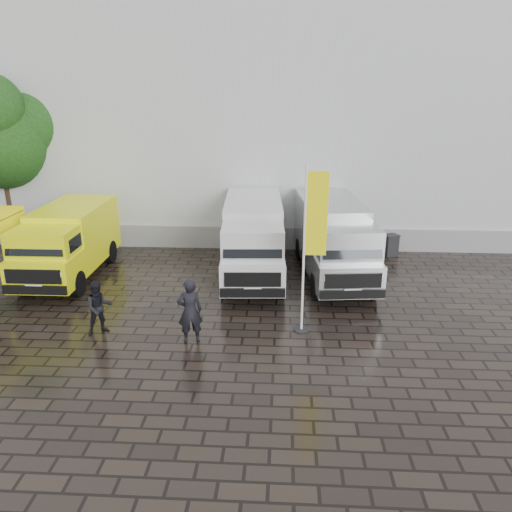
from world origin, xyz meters
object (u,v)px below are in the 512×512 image
at_px(wheelie_bin, 390,245).
at_px(van_white, 253,241).
at_px(van_silver, 333,241).
at_px(flagpole, 311,242).
at_px(person_front, 190,311).
at_px(person_tent, 99,308).
at_px(van_yellow, 68,244).

bearing_deg(wheelie_bin, van_white, -173.20).
xyz_separation_m(van_silver, wheelie_bin, (2.75, 2.64, -0.94)).
relative_size(flagpole, person_front, 2.58).
xyz_separation_m(van_white, flagpole, (1.93, -4.52, 1.40)).
bearing_deg(wheelie_bin, person_tent, -160.60).
xyz_separation_m(van_yellow, flagpole, (8.94, -3.95, 1.49)).
relative_size(van_white, person_front, 3.33).
relative_size(van_yellow, flagpole, 1.14).
distance_m(van_white, van_silver, 3.05).
distance_m(van_silver, person_tent, 8.92).
bearing_deg(wheelie_bin, flagpole, -136.39).
xyz_separation_m(van_yellow, person_front, (5.55, -4.86, -0.34)).
distance_m(van_yellow, van_white, 7.03).
bearing_deg(person_tent, person_front, -39.78).
bearing_deg(flagpole, person_front, -164.89).
height_order(van_yellow, wheelie_bin, van_yellow).
relative_size(van_white, wheelie_bin, 6.93).
height_order(van_silver, flagpole, flagpole).
distance_m(van_silver, flagpole, 4.92).
bearing_deg(van_silver, wheelie_bin, 37.57).
bearing_deg(flagpole, person_tent, -175.22).
relative_size(van_silver, wheelie_bin, 6.97).
bearing_deg(person_front, van_silver, -146.25).
relative_size(wheelie_bin, person_front, 0.48).
bearing_deg(van_yellow, flagpole, -24.26).
height_order(van_yellow, flagpole, flagpole).
bearing_deg(van_yellow, wheelie_bin, 13.94).
xyz_separation_m(flagpole, wheelie_bin, (3.87, 7.23, -2.34)).
xyz_separation_m(person_front, person_tent, (-2.78, 0.40, -0.15)).
height_order(flagpole, wheelie_bin, flagpole).
height_order(van_silver, wheelie_bin, van_silver).
bearing_deg(person_tent, van_silver, 3.38).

